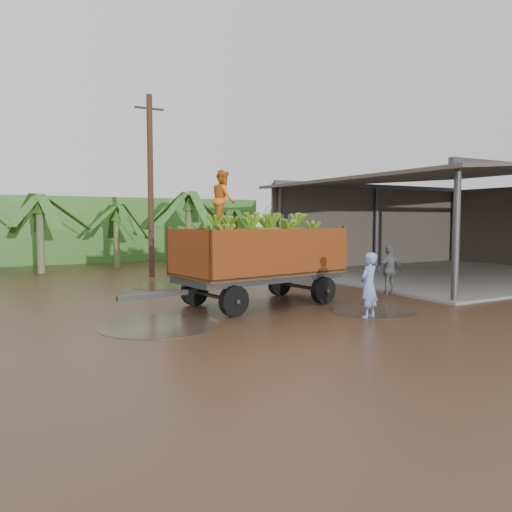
# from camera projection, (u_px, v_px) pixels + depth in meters

# --- Properties ---
(ground) EXTENTS (100.00, 100.00, 0.00)m
(ground) POSITION_uv_depth(u_px,v_px,m) (230.00, 299.00, 14.87)
(ground) COLOR black
(ground) RESTS_ON ground
(packing_shed) EXTENTS (12.78, 10.80, 4.76)m
(packing_shed) POSITION_uv_depth(u_px,v_px,m) (452.00, 217.00, 21.95)
(packing_shed) COLOR gray
(packing_shed) RESTS_ON ground
(hedge_north) EXTENTS (22.00, 3.00, 3.60)m
(hedge_north) POSITION_uv_depth(u_px,v_px,m) (70.00, 230.00, 27.69)
(hedge_north) COLOR #2D661E
(hedge_north) RESTS_ON ground
(banana_trailer) EXTENTS (6.51, 2.83, 3.68)m
(banana_trailer) POSITION_uv_depth(u_px,v_px,m) (259.00, 255.00, 13.85)
(banana_trailer) COLOR #9E4416
(banana_trailer) RESTS_ON ground
(man_blue) EXTENTS (0.68, 0.56, 1.59)m
(man_blue) POSITION_uv_depth(u_px,v_px,m) (369.00, 285.00, 12.06)
(man_blue) COLOR #758ED6
(man_blue) RESTS_ON ground
(man_grey) EXTENTS (0.95, 0.46, 1.56)m
(man_grey) POSITION_uv_depth(u_px,v_px,m) (389.00, 270.00, 15.75)
(man_grey) COLOR slate
(man_grey) RESTS_ON ground
(utility_pole) EXTENTS (1.20, 0.24, 7.45)m
(utility_pole) POSITION_uv_depth(u_px,v_px,m) (151.00, 185.00, 20.54)
(utility_pole) COLOR #47301E
(utility_pole) RESTS_ON ground
(banana_plants) EXTENTS (25.01, 21.02, 4.22)m
(banana_plants) POSITION_uv_depth(u_px,v_px,m) (76.00, 233.00, 20.22)
(banana_plants) COLOR #2D661E
(banana_plants) RESTS_ON ground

